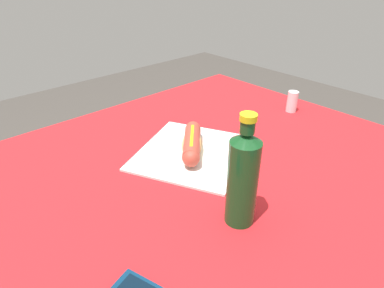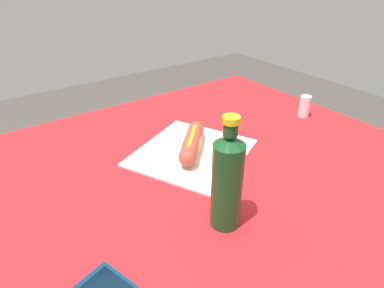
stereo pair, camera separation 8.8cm
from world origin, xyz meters
name	(u,v)px [view 2 (the right image)]	position (x,y,z in m)	size (l,w,h in m)	color
dining_table	(192,205)	(0.00, 0.00, 0.64)	(1.23, 0.99, 0.76)	brown
paper_wrapper	(192,152)	(-0.04, -0.06, 0.77)	(0.30, 0.28, 0.01)	white
hot_dog	(192,143)	(-0.04, -0.06, 0.80)	(0.16, 0.16, 0.05)	tan
soda_bottle	(227,180)	(0.06, 0.20, 0.87)	(0.06, 0.06, 0.24)	#14471E
salt_shaker	(305,106)	(-0.49, -0.03, 0.80)	(0.04, 0.04, 0.07)	silver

